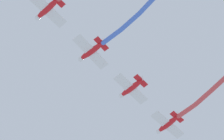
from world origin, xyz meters
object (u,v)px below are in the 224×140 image
Objects in this scene: airplane_lead at (168,124)px; airplane_right_wing at (91,52)px; airplane_slot at (47,9)px; airplane_left_wing at (131,88)px.

airplane_right_wing is at bearing 93.05° from airplane_lead.
airplane_lead is at bearing -89.60° from airplane_slot.
airplane_right_wing is 8.26m from airplane_slot.
airplane_left_wing is at bearing 93.05° from airplane_lead.
airplane_lead is 16.53m from airplane_right_wing.
airplane_left_wing is 8.27m from airplane_right_wing.
airplane_slot is at bearing 89.97° from airplane_left_wing.
airplane_right_wing is at bearing -89.60° from airplane_slot.
airplane_slot is at bearing 86.97° from airplane_right_wing.
airplane_left_wing is at bearing -93.03° from airplane_right_wing.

